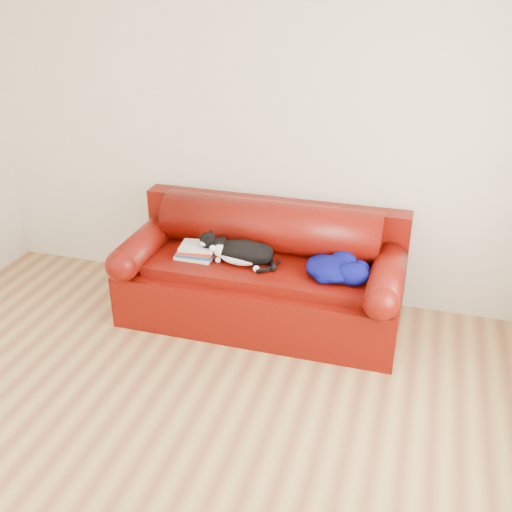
{
  "coord_description": "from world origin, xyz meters",
  "views": [
    {
      "loc": [
        1.34,
        -2.35,
        2.53
      ],
      "look_at": [
        0.24,
        1.35,
        0.61
      ],
      "focal_mm": 42.0,
      "sensor_mm": 36.0,
      "label": 1
    }
  ],
  "objects_px": {
    "cat": "(243,253)",
    "blanket": "(336,268)",
    "sofa_base": "(261,291)",
    "book_stack": "(197,251)"
  },
  "relations": [
    {
      "from": "cat",
      "to": "blanket",
      "type": "distance_m",
      "value": 0.69
    },
    {
      "from": "sofa_base",
      "to": "book_stack",
      "type": "relative_size",
      "value": 7.34
    },
    {
      "from": "blanket",
      "to": "sofa_base",
      "type": "bearing_deg",
      "value": 172.63
    },
    {
      "from": "book_stack",
      "to": "blanket",
      "type": "relative_size",
      "value": 0.59
    },
    {
      "from": "blanket",
      "to": "cat",
      "type": "bearing_deg",
      "value": 179.98
    },
    {
      "from": "cat",
      "to": "blanket",
      "type": "relative_size",
      "value": 1.27
    },
    {
      "from": "sofa_base",
      "to": "book_stack",
      "type": "xyz_separation_m",
      "value": [
        -0.49,
        -0.07,
        0.31
      ]
    },
    {
      "from": "cat",
      "to": "blanket",
      "type": "bearing_deg",
      "value": 0.14
    },
    {
      "from": "book_stack",
      "to": "cat",
      "type": "distance_m",
      "value": 0.37
    },
    {
      "from": "cat",
      "to": "book_stack",
      "type": "bearing_deg",
      "value": 178.86
    }
  ]
}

